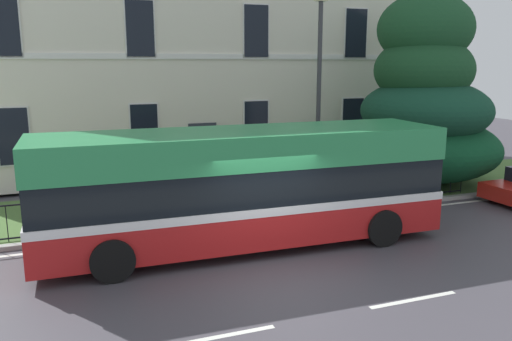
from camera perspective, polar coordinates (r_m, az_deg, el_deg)
ground_plane at (r=12.21m, az=1.56°, el=-10.48°), size 60.00×56.00×0.18m
georgian_townhouse at (r=25.16m, az=-9.34°, el=18.02°), size 18.04×10.49×14.45m
iron_verge_railing at (r=15.43m, az=-0.76°, el=-3.18°), size 15.82×0.04×0.97m
evergreen_tree at (r=20.46m, az=17.96°, el=6.61°), size 5.72×5.72×6.98m
single_decker_bus at (r=13.01m, az=-1.27°, el=-1.72°), size 10.24×2.81×2.97m
street_lamp_post at (r=16.41m, az=6.94°, el=9.37°), size 0.36×0.24×6.65m
litter_bin at (r=15.54m, az=-13.90°, el=-3.00°), size 0.56×0.56×1.22m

